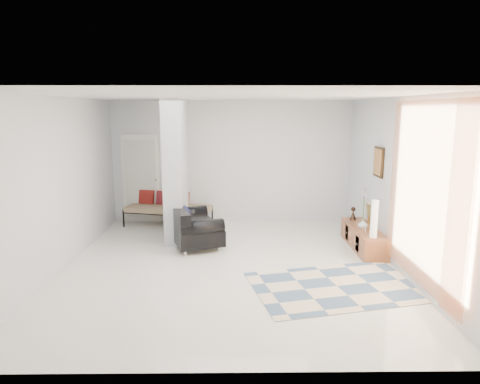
{
  "coord_description": "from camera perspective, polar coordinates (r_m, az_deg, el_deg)",
  "views": [
    {
      "loc": [
        0.08,
        -6.86,
        2.59
      ],
      "look_at": [
        0.17,
        0.6,
        1.15
      ],
      "focal_mm": 32.0,
      "sensor_mm": 36.0,
      "label": 1
    }
  ],
  "objects": [
    {
      "name": "floor",
      "position": [
        7.34,
        -1.31,
        -9.77
      ],
      "size": [
        6.0,
        6.0,
        0.0
      ],
      "primitive_type": "plane",
      "color": "white",
      "rests_on": "ground"
    },
    {
      "name": "ceiling",
      "position": [
        6.87,
        -1.41,
        12.66
      ],
      "size": [
        6.0,
        6.0,
        0.0
      ],
      "primitive_type": "plane",
      "rotation": [
        3.14,
        0.0,
        0.0
      ],
      "color": "white",
      "rests_on": "wall_back"
    },
    {
      "name": "wall_back",
      "position": [
        9.93,
        -1.16,
        4.03
      ],
      "size": [
        6.0,
        0.0,
        6.0
      ],
      "primitive_type": "plane",
      "rotation": [
        1.57,
        0.0,
        0.0
      ],
      "color": "silver",
      "rests_on": "ground"
    },
    {
      "name": "wall_front",
      "position": [
        4.04,
        -1.84,
        -6.23
      ],
      "size": [
        6.0,
        0.0,
        6.0
      ],
      "primitive_type": "plane",
      "rotation": [
        -1.57,
        0.0,
        0.0
      ],
      "color": "silver",
      "rests_on": "ground"
    },
    {
      "name": "wall_left",
      "position": [
        7.52,
        -22.81,
        0.94
      ],
      "size": [
        0.0,
        6.0,
        6.0
      ],
      "primitive_type": "plane",
      "rotation": [
        1.57,
        0.0,
        1.57
      ],
      "color": "silver",
      "rests_on": "ground"
    },
    {
      "name": "wall_right",
      "position": [
        7.46,
        20.28,
        1.05
      ],
      "size": [
        0.0,
        6.0,
        6.0
      ],
      "primitive_type": "plane",
      "rotation": [
        1.57,
        0.0,
        -1.57
      ],
      "color": "silver",
      "rests_on": "ground"
    },
    {
      "name": "partition_column",
      "position": [
        8.63,
        -8.57,
        2.86
      ],
      "size": [
        0.35,
        1.2,
        2.8
      ],
      "primitive_type": "cube",
      "color": "#B5BABD",
      "rests_on": "floor"
    },
    {
      "name": "hallway_door",
      "position": [
        10.18,
        -13.06,
        1.76
      ],
      "size": [
        0.85,
        0.06,
        2.04
      ],
      "primitive_type": "cube",
      "color": "white",
      "rests_on": "floor"
    },
    {
      "name": "curtain",
      "position": [
        6.37,
        23.28,
        -0.29
      ],
      "size": [
        0.0,
        2.55,
        2.55
      ],
      "primitive_type": "plane",
      "rotation": [
        1.57,
        0.0,
        1.57
      ],
      "color": "orange",
      "rests_on": "wall_right"
    },
    {
      "name": "wall_art",
      "position": [
        8.25,
        18.0,
        3.84
      ],
      "size": [
        0.04,
        0.45,
        0.55
      ],
      "primitive_type": "cube",
      "color": "#301E0D",
      "rests_on": "wall_right"
    },
    {
      "name": "media_console",
      "position": [
        8.48,
        16.14,
        -5.86
      ],
      "size": [
        0.45,
        1.65,
        0.8
      ],
      "color": "brown",
      "rests_on": "floor"
    },
    {
      "name": "loveseat",
      "position": [
        8.39,
        -6.49,
        -4.56
      ],
      "size": [
        1.26,
        1.62,
        0.76
      ],
      "rotation": [
        0.0,
        0.0,
        0.34
      ],
      "color": "silver",
      "rests_on": "floor"
    },
    {
      "name": "daybed",
      "position": [
        9.86,
        -9.61,
        -2.0
      ],
      "size": [
        2.01,
        1.2,
        0.77
      ],
      "rotation": [
        0.0,
        0.0,
        -0.23
      ],
      "color": "black",
      "rests_on": "floor"
    },
    {
      "name": "area_rug",
      "position": [
        6.67,
        12.8,
        -12.16
      ],
      "size": [
        2.77,
        2.15,
        0.01
      ],
      "primitive_type": "cube",
      "rotation": [
        0.0,
        0.0,
        0.22
      ],
      "color": "beige",
      "rests_on": "floor"
    },
    {
      "name": "cylinder_lamp",
      "position": [
        7.78,
        17.46,
        -3.43
      ],
      "size": [
        0.12,
        0.12,
        0.66
      ],
      "primitive_type": "cylinder",
      "color": "white",
      "rests_on": "media_console"
    },
    {
      "name": "bronze_figurine",
      "position": [
        8.94,
        14.85,
        -2.78
      ],
      "size": [
        0.15,
        0.15,
        0.26
      ],
      "primitive_type": null,
      "rotation": [
        0.0,
        0.0,
        -0.14
      ],
      "color": "black",
      "rests_on": "media_console"
    },
    {
      "name": "vase",
      "position": [
        8.32,
        16.06,
        -4.14
      ],
      "size": [
        0.18,
        0.18,
        0.18
      ],
      "primitive_type": "imported",
      "rotation": [
        0.0,
        0.0,
        -0.05
      ],
      "color": "white",
      "rests_on": "media_console"
    }
  ]
}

